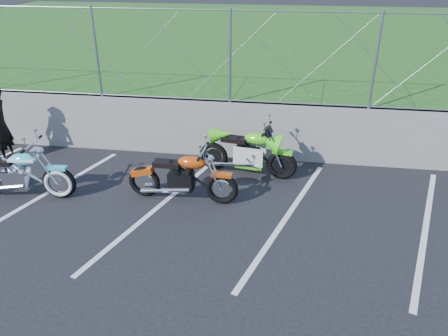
# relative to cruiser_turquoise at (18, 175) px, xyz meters

# --- Properties ---
(ground) EXTENTS (90.00, 90.00, 0.00)m
(ground) POSITION_rel_cruiser_turquoise_xyz_m (2.76, -0.99, -0.46)
(ground) COLOR black
(ground) RESTS_ON ground
(retaining_wall) EXTENTS (30.00, 0.22, 1.30)m
(retaining_wall) POSITION_rel_cruiser_turquoise_xyz_m (2.76, 2.51, 0.19)
(retaining_wall) COLOR slate
(retaining_wall) RESTS_ON ground
(grass_field) EXTENTS (30.00, 20.00, 1.30)m
(grass_field) POSITION_rel_cruiser_turquoise_xyz_m (2.76, 12.51, 0.19)
(grass_field) COLOR #1D4D14
(grass_field) RESTS_ON ground
(chain_link_fence) EXTENTS (28.00, 0.03, 2.00)m
(chain_link_fence) POSITION_rel_cruiser_turquoise_xyz_m (2.76, 2.51, 1.84)
(chain_link_fence) COLOR gray
(chain_link_fence) RESTS_ON retaining_wall
(parking_lines) EXTENTS (18.29, 4.31, 0.01)m
(parking_lines) POSITION_rel_cruiser_turquoise_xyz_m (3.96, 0.01, -0.45)
(parking_lines) COLOR silver
(parking_lines) RESTS_ON ground
(cruiser_turquoise) EXTENTS (2.30, 0.73, 1.14)m
(cruiser_turquoise) POSITION_rel_cruiser_turquoise_xyz_m (0.00, 0.00, 0.00)
(cruiser_turquoise) COLOR black
(cruiser_turquoise) RESTS_ON ground
(naked_orange) EXTENTS (2.17, 0.74, 1.08)m
(naked_orange) POSITION_rel_cruiser_turquoise_xyz_m (3.18, 0.34, 0.00)
(naked_orange) COLOR black
(naked_orange) RESTS_ON ground
(sportbike_green) EXTENTS (2.13, 0.76, 1.11)m
(sportbike_green) POSITION_rel_cruiser_turquoise_xyz_m (4.29, 1.61, 0.02)
(sportbike_green) COLOR black
(sportbike_green) RESTS_ON ground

